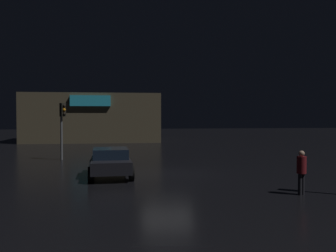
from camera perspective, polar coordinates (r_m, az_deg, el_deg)
ground_plane at (r=18.03m, az=-0.08°, el=-7.53°), size 120.00×120.00×0.00m
store_building at (r=41.82m, az=-11.67°, el=1.28°), size 14.51×8.44×5.23m
traffic_signal_main at (r=24.26m, az=-16.33°, el=1.01°), size 0.42×0.42×3.67m
car_near at (r=17.28m, az=-9.07°, el=-5.55°), size 2.15×4.00×1.34m
pedestrian at (r=14.04m, az=20.32°, el=-6.42°), size 0.45×0.45×1.61m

